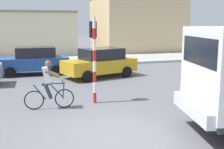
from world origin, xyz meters
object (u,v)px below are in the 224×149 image
object	(u,v)px
cyclist	(49,85)
car_red_near	(100,63)
pedestrian_near_kerb	(108,59)
traffic_light_pole	(94,48)
car_white_mid	(34,60)

from	to	relation	value
cyclist	car_red_near	distance (m)	6.27
cyclist	pedestrian_near_kerb	xyz separation A→B (m)	(4.21, 6.71, -0.02)
car_red_near	traffic_light_pole	bearing A→B (deg)	-108.05
car_red_near	car_white_mid	bearing A→B (deg)	148.86
traffic_light_pole	car_white_mid	bearing A→B (deg)	104.42
traffic_light_pole	car_red_near	distance (m)	5.37
cyclist	car_white_mid	distance (m)	7.37
cyclist	traffic_light_pole	xyz separation A→B (m)	(1.73, 0.33, 1.20)
car_red_near	pedestrian_near_kerb	size ratio (longest dim) A/B	2.66
car_red_near	car_white_mid	distance (m)	4.01
traffic_light_pole	pedestrian_near_kerb	size ratio (longest dim) A/B	1.98
traffic_light_pole	car_red_near	size ratio (longest dim) A/B	0.74
cyclist	pedestrian_near_kerb	world-z (taller)	cyclist
cyclist	car_red_near	size ratio (longest dim) A/B	0.40
traffic_light_pole	car_white_mid	xyz separation A→B (m)	(-1.81, 7.04, -1.25)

